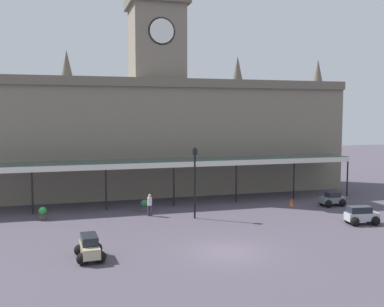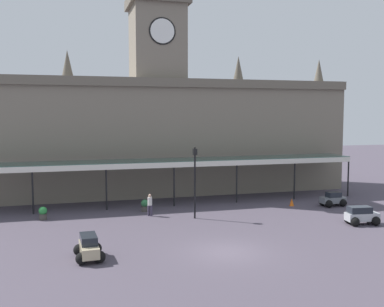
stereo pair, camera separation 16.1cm
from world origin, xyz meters
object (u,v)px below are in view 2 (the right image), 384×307
at_px(traffic_cone, 292,202).
at_px(planter_by_canopy, 43,213).
at_px(car_beige_estate, 89,249).
at_px(pedestrian_near_entrance, 150,204).
at_px(car_silver_estate, 361,216).
at_px(victorian_lamppost, 195,175).
at_px(planter_near_kerb, 145,205).
at_px(car_grey_sedan, 333,200).

distance_m(traffic_cone, planter_by_canopy, 19.85).
relative_size(car_beige_estate, pedestrian_near_entrance, 1.38).
relative_size(car_silver_estate, victorian_lamppost, 0.44).
relative_size(traffic_cone, planter_near_kerb, 0.65).
height_order(car_grey_sedan, planter_near_kerb, car_grey_sedan).
relative_size(car_silver_estate, car_beige_estate, 1.02).
height_order(car_grey_sedan, victorian_lamppost, victorian_lamppost).
height_order(car_silver_estate, car_beige_estate, same).
bearing_deg(car_beige_estate, car_grey_sedan, 22.48).
bearing_deg(car_silver_estate, victorian_lamppost, 155.66).
xyz_separation_m(victorian_lamppost, traffic_cone, (9.05, 2.07, -2.95)).
bearing_deg(car_grey_sedan, pedestrian_near_entrance, 177.84).
bearing_deg(pedestrian_near_entrance, traffic_cone, 1.97).
bearing_deg(traffic_cone, victorian_lamppost, -167.12).
relative_size(car_beige_estate, traffic_cone, 3.68).
xyz_separation_m(pedestrian_near_entrance, planter_near_kerb, (-0.12, 1.61, -0.42)).
relative_size(car_silver_estate, car_grey_sedan, 1.13).
bearing_deg(traffic_cone, car_silver_estate, -76.32).
bearing_deg(car_beige_estate, traffic_cone, 28.91).
distance_m(car_silver_estate, planter_by_canopy, 22.78).
height_order(car_silver_estate, car_grey_sedan, car_silver_estate).
relative_size(car_silver_estate, pedestrian_near_entrance, 1.40).
height_order(victorian_lamppost, traffic_cone, victorian_lamppost).
height_order(victorian_lamppost, planter_by_canopy, victorian_lamppost).
height_order(pedestrian_near_entrance, planter_by_canopy, pedestrian_near_entrance).
distance_m(car_beige_estate, traffic_cone, 19.43).
bearing_deg(pedestrian_near_entrance, car_silver_estate, -25.25).
height_order(car_grey_sedan, pedestrian_near_entrance, pedestrian_near_entrance).
bearing_deg(car_beige_estate, planter_by_canopy, 105.95).
distance_m(car_beige_estate, planter_by_canopy, 10.32).
bearing_deg(traffic_cone, car_grey_sedan, -16.91).
xyz_separation_m(car_silver_estate, victorian_lamppost, (-10.73, 4.85, 2.70)).
distance_m(car_beige_estate, victorian_lamppost, 11.15).
distance_m(victorian_lamppost, traffic_cone, 9.74).
relative_size(pedestrian_near_entrance, planter_by_canopy, 1.74).
bearing_deg(car_beige_estate, planter_near_kerb, 65.68).
bearing_deg(planter_near_kerb, planter_by_canopy, -175.03).
bearing_deg(car_silver_estate, planter_near_kerb, 149.75).
relative_size(car_beige_estate, car_grey_sedan, 1.11).
height_order(traffic_cone, planter_by_canopy, planter_by_canopy).
xyz_separation_m(car_grey_sedan, pedestrian_near_entrance, (-15.39, 0.58, 0.41)).
bearing_deg(car_beige_estate, victorian_lamppost, 42.61).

